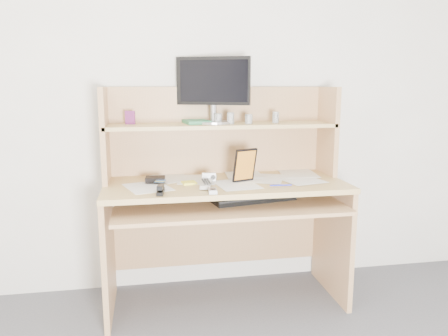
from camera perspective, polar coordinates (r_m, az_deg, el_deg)
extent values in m
cube|color=silver|center=(2.81, -1.00, 9.55)|extent=(3.60, 0.04, 2.50)
cube|color=tan|center=(2.56, 0.19, -2.19)|extent=(1.40, 0.60, 0.03)
cube|color=tan|center=(2.64, -14.86, -10.66)|extent=(0.03, 0.56, 0.72)
cube|color=tan|center=(2.87, 13.95, -8.91)|extent=(0.03, 0.56, 0.72)
cube|color=tan|center=(2.94, -0.83, -8.53)|extent=(1.34, 0.02, 0.41)
cube|color=tan|center=(2.47, 0.69, -4.95)|extent=(1.28, 0.55, 0.02)
cube|color=tan|center=(2.80, -0.88, 4.92)|extent=(1.40, 0.02, 0.55)
cube|color=tan|center=(2.63, -15.30, 4.18)|extent=(0.03, 0.30, 0.55)
cube|color=tan|center=(2.86, 13.33, 4.76)|extent=(0.03, 0.30, 0.55)
cube|color=tan|center=(2.65, -0.40, 5.59)|extent=(1.38, 0.30, 0.02)
cube|color=white|center=(2.56, 0.19, -1.80)|extent=(1.32, 0.54, 0.01)
cube|color=black|center=(2.55, 3.79, -3.99)|extent=(0.51, 0.27, 0.02)
cube|color=black|center=(2.54, 3.80, -3.63)|extent=(0.48, 0.25, 0.01)
cube|color=#A4A49F|center=(2.44, -2.32, -2.08)|extent=(0.10, 0.21, 0.02)
cube|color=#A4A3A6|center=(2.30, -1.50, -2.91)|extent=(0.05, 0.08, 0.02)
cube|color=black|center=(2.31, -8.29, -2.70)|extent=(0.05, 0.13, 0.04)
cube|color=black|center=(2.57, -8.97, -1.46)|extent=(0.12, 0.10, 0.03)
cube|color=#FCFF43|center=(2.53, -4.59, -1.93)|extent=(0.09, 0.09, 0.01)
cube|color=#B9B9BB|center=(2.56, -1.98, -1.16)|extent=(0.08, 0.04, 0.05)
cube|color=black|center=(2.53, 2.74, 0.37)|extent=(0.14, 0.06, 0.20)
cylinder|color=#1C27D3|center=(2.46, 7.44, -2.25)|extent=(0.12, 0.02, 0.01)
cube|color=maroon|center=(2.66, -12.16, 6.46)|extent=(0.06, 0.03, 0.08)
cube|color=#388D4D|center=(2.67, -3.60, 6.04)|extent=(0.17, 0.21, 0.02)
cylinder|color=black|center=(2.63, -0.79, 6.46)|extent=(0.05, 0.05, 0.06)
cylinder|color=silver|center=(2.62, 0.87, 6.51)|extent=(0.05, 0.05, 0.07)
cylinder|color=black|center=(2.64, 3.25, 6.40)|extent=(0.06, 0.06, 0.06)
cylinder|color=white|center=(2.70, 6.75, 6.58)|extent=(0.04, 0.04, 0.07)
cylinder|color=#A4A3A8|center=(2.66, -1.32, 6.00)|extent=(0.23, 0.23, 0.01)
cylinder|color=#A4A3A8|center=(2.67, -1.36, 7.19)|extent=(0.04, 0.04, 0.10)
cube|color=black|center=(2.68, -1.44, 11.30)|extent=(0.43, 0.22, 0.29)
cube|color=black|center=(2.67, -1.39, 11.30)|extent=(0.38, 0.18, 0.25)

